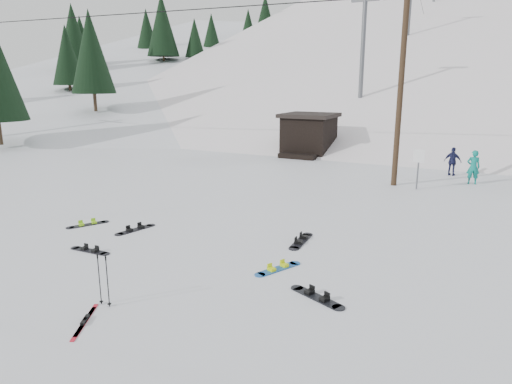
% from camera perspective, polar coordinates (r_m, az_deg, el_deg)
% --- Properties ---
extents(ground, '(200.00, 200.00, 0.00)m').
position_cam_1_polar(ground, '(10.96, -8.64, -12.62)').
color(ground, white).
rests_on(ground, ground).
extents(ski_slope, '(60.00, 85.24, 65.97)m').
position_cam_1_polar(ski_slope, '(65.37, 21.15, -2.17)').
color(ski_slope, white).
rests_on(ski_slope, ground).
extents(ridge_left, '(47.54, 95.03, 58.38)m').
position_cam_1_polar(ridge_left, '(71.61, -9.35, 0.74)').
color(ridge_left, white).
rests_on(ridge_left, ground).
extents(treeline_left, '(20.00, 64.00, 10.00)m').
position_cam_1_polar(treeline_left, '(62.51, -12.65, 8.94)').
color(treeline_left, black).
rests_on(treeline_left, ground).
extents(treeline_crest, '(50.00, 6.00, 10.00)m').
position_cam_1_polar(treeline_crest, '(94.20, 23.99, 9.60)').
color(treeline_crest, black).
rests_on(treeline_crest, ski_slope).
extents(utility_pole, '(2.00, 0.26, 9.00)m').
position_cam_1_polar(utility_pole, '(22.24, 17.66, 12.68)').
color(utility_pole, '#3A2819').
rests_on(utility_pole, ground).
extents(trail_sign, '(0.50, 0.09, 1.85)m').
position_cam_1_polar(trail_sign, '(21.94, 19.65, 3.57)').
color(trail_sign, '#595B60').
rests_on(trail_sign, ground).
extents(lift_hut, '(3.40, 4.10, 2.75)m').
position_cam_1_polar(lift_hut, '(31.01, 6.60, 7.19)').
color(lift_hut, black).
rests_on(lift_hut, ground).
extents(lift_tower_near, '(2.20, 0.36, 8.00)m').
position_cam_1_polar(lift_tower_near, '(39.28, 13.25, 17.77)').
color(lift_tower_near, '#595B60').
rests_on(lift_tower_near, ski_slope).
extents(hero_snowboard, '(0.79, 1.40, 0.11)m').
position_cam_1_polar(hero_snowboard, '(12.20, 2.76, -9.51)').
color(hero_snowboard, '#1A5BAF').
rests_on(hero_snowboard, ground).
extents(hero_skis, '(0.79, 1.35, 0.08)m').
position_cam_1_polar(hero_skis, '(10.38, -20.60, -14.85)').
color(hero_skis, '#AE1122').
rests_on(hero_skis, ground).
extents(ski_poles, '(0.33, 0.09, 1.19)m').
position_cam_1_polar(ski_poles, '(10.68, -18.54, -10.34)').
color(ski_poles, black).
rests_on(ski_poles, ground).
extents(board_scatter_a, '(1.41, 0.31, 0.10)m').
position_cam_1_polar(board_scatter_a, '(14.26, -20.05, -6.87)').
color(board_scatter_a, black).
rests_on(board_scatter_a, ground).
extents(board_scatter_b, '(0.57, 1.51, 0.11)m').
position_cam_1_polar(board_scatter_b, '(15.77, -14.84, -4.52)').
color(board_scatter_b, black).
rests_on(board_scatter_b, ground).
extents(board_scatter_c, '(0.82, 1.33, 0.10)m').
position_cam_1_polar(board_scatter_c, '(16.80, -20.28, -3.80)').
color(board_scatter_c, black).
rests_on(board_scatter_c, ground).
extents(board_scatter_d, '(1.48, 0.79, 0.11)m').
position_cam_1_polar(board_scatter_d, '(10.80, 7.61, -12.85)').
color(board_scatter_d, black).
rests_on(board_scatter_d, ground).
extents(board_scatter_f, '(0.41, 1.70, 0.12)m').
position_cam_1_polar(board_scatter_f, '(14.24, 5.66, -6.08)').
color(board_scatter_f, black).
rests_on(board_scatter_f, ground).
extents(skier_teal, '(0.67, 0.51, 1.64)m').
position_cam_1_polar(skier_teal, '(24.22, 25.52, 2.82)').
color(skier_teal, '#0B776B').
rests_on(skier_teal, ground).
extents(skier_navy, '(0.93, 0.52, 1.49)m').
position_cam_1_polar(skier_navy, '(25.99, 23.37, 3.52)').
color(skier_navy, '#181B3E').
rests_on(skier_navy, ground).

